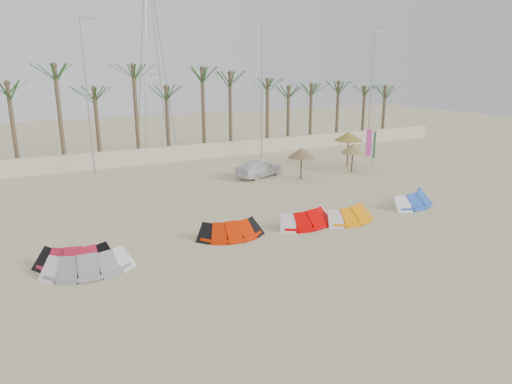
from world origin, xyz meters
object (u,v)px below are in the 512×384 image
kite_orange (347,211)px  car (259,168)px  kite_red_left (74,254)px  kite_blue (409,196)px  parasol_mid (353,148)px  kite_red_right (304,215)px  kite_grey (87,260)px  parasol_left (301,153)px  kite_red_mid (228,227)px  parasol_right (349,136)px

kite_orange → car: size_ratio=0.93×
kite_red_left → kite_blue: 18.27m
parasol_mid → car: parasol_mid is taller
kite_red_right → car: bearing=74.1°
kite_grey → parasol_mid: parasol_mid is taller
kite_red_left → parasol_mid: (20.62, 7.80, 1.39)m
parasol_left → parasol_mid: parasol_left is taller
kite_orange → kite_red_mid: bearing=174.4°
parasol_left → parasol_right: bearing=18.9°
kite_red_mid → kite_orange: same height
kite_red_right → kite_orange: bearing=-10.6°
kite_red_mid → parasol_left: size_ratio=1.46×
car → kite_orange: bearing=158.1°
kite_orange → car: bearing=87.3°
kite_red_left → kite_orange: 13.32m
kite_red_mid → kite_red_right: same height
parasol_left → parasol_mid: (4.56, -0.02, -0.06)m
kite_grey → kite_red_left: size_ratio=1.03×
kite_red_left → car: (13.80, 9.81, 0.25)m
parasol_right → car: parasol_right is taller
kite_red_left → parasol_right: 23.97m
parasol_mid → parasol_right: parasol_right is taller
kite_blue → parasol_right: (3.53, 9.93, 1.95)m
kite_red_left → kite_blue: (18.27, -0.15, 0.00)m
kite_blue → parasol_left: size_ratio=1.82×
kite_red_mid → kite_orange: size_ratio=0.89×
kite_red_left → kite_red_mid: same height
parasol_left → parasol_right: 6.08m
parasol_mid → kite_red_left: bearing=-159.3°
parasol_right → kite_orange: bearing=-129.0°
kite_blue → parasol_right: 10.72m
kite_red_right → kite_orange: (2.38, -0.44, -0.00)m
kite_grey → parasol_right: 24.02m
kite_grey → parasol_left: 18.02m
kite_red_left → kite_red_mid: 6.79m
kite_blue → parasol_right: bearing=70.5°
kite_red_mid → parasol_right: size_ratio=1.19×
kite_grey → parasol_left: size_ratio=1.54×
kite_grey → parasol_right: size_ratio=1.25×
kite_blue → parasol_mid: (2.36, 7.95, 1.38)m
parasol_mid → car: bearing=163.6°
parasol_left → parasol_right: size_ratio=0.81×
kite_red_right → kite_red_left: bearing=178.6°
kite_red_right → car: 10.48m
parasol_left → parasol_right: (5.73, 1.96, 0.51)m
kite_grey → parasol_mid: 22.09m
kite_red_left → kite_red_right: same height
parasol_left → parasol_right: parasol_right is taller
kite_orange → kite_blue: bearing=6.5°
kite_grey → parasol_mid: bearing=23.3°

